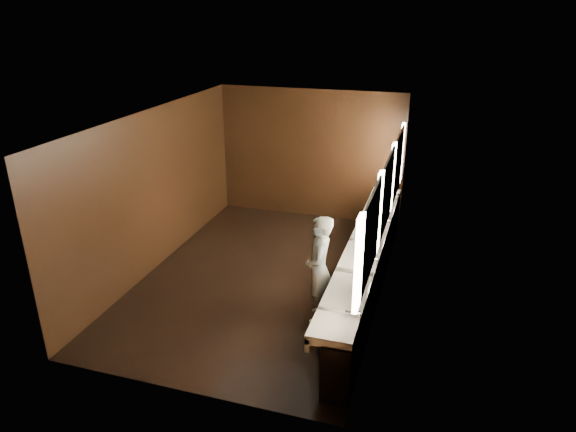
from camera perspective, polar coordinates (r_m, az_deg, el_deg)
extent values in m
plane|color=black|center=(9.02, -2.59, -6.74)|extent=(6.00, 6.00, 0.00)
cube|color=#2D2D2B|center=(8.04, -2.94, 10.98)|extent=(4.00, 6.00, 0.02)
cube|color=black|center=(11.15, 2.47, 6.82)|extent=(4.00, 0.02, 2.80)
cube|color=black|center=(5.96, -12.60, -8.22)|extent=(4.00, 0.02, 2.80)
cube|color=black|center=(9.26, -14.50, 2.85)|extent=(0.02, 6.00, 2.80)
cube|color=black|center=(8.01, 10.84, 0.09)|extent=(0.02, 6.00, 2.80)
cube|color=black|center=(8.45, 9.14, -6.03)|extent=(0.36, 5.40, 0.81)
cube|color=silver|center=(8.26, 8.68, -3.23)|extent=(0.55, 5.40, 0.12)
cube|color=silver|center=(8.33, 6.98, -3.52)|extent=(0.06, 5.40, 0.18)
cylinder|color=silver|center=(6.26, 7.23, -10.63)|extent=(0.18, 0.04, 0.04)
cylinder|color=silver|center=(7.52, 9.25, -4.74)|extent=(0.18, 0.04, 0.04)
cylinder|color=silver|center=(8.85, 10.66, -0.58)|extent=(0.18, 0.04, 0.04)
cylinder|color=silver|center=(10.21, 11.69, 2.48)|extent=(0.18, 0.04, 0.04)
cube|color=#FFE9C8|center=(5.70, 7.82, -5.35)|extent=(0.06, 0.22, 1.15)
cube|color=white|center=(6.41, 9.18, -2.17)|extent=(0.03, 1.32, 1.15)
cube|color=#FFE9C8|center=(7.15, 10.02, 0.40)|extent=(0.06, 0.23, 1.15)
cube|color=white|center=(7.89, 10.91, 2.46)|extent=(0.03, 1.32, 1.15)
cube|color=#FFE9C8|center=(8.65, 11.46, 4.18)|extent=(0.06, 0.23, 1.15)
cube|color=white|center=(9.41, 12.10, 5.61)|extent=(0.03, 1.32, 1.15)
cube|color=#FFE9C8|center=(10.18, 12.48, 6.84)|extent=(0.06, 0.22, 1.15)
imported|color=#8EAFD3|center=(7.52, 3.47, -5.93)|extent=(0.49, 0.66, 1.65)
cylinder|color=black|center=(7.05, 4.83, -13.25)|extent=(0.37, 0.37, 0.57)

